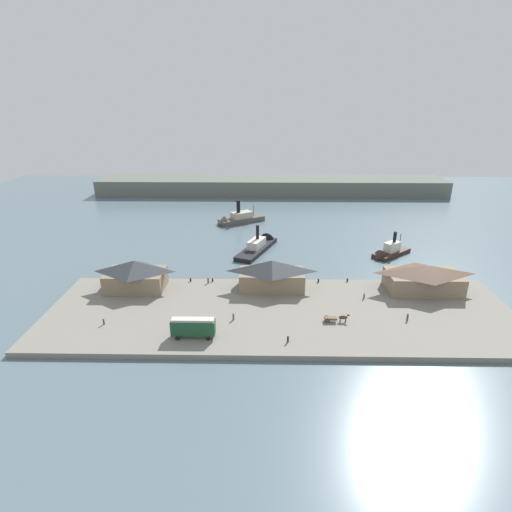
{
  "coord_description": "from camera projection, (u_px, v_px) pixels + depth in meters",
  "views": [
    {
      "loc": [
        -4.15,
        -108.45,
        48.63
      ],
      "look_at": [
        -6.34,
        11.8,
        2.0
      ],
      "focal_mm": 29.13,
      "sensor_mm": 36.0,
      "label": 1
    }
  ],
  "objects": [
    {
      "name": "pedestrian_near_cart",
      "position": [
        408.0,
        317.0,
        93.47
      ],
      "size": [
        0.44,
        0.44,
        1.77
      ],
      "color": "#3D4C42",
      "rests_on": "quay_promenade"
    },
    {
      "name": "mooring_post_east",
      "position": [
        318.0,
        281.0,
        112.73
      ],
      "size": [
        0.44,
        0.44,
        0.9
      ],
      "primitive_type": "cylinder",
      "color": "black",
      "rests_on": "quay_promenade"
    },
    {
      "name": "ferry_shed_west_terminal",
      "position": [
        272.0,
        274.0,
        107.77
      ],
      "size": [
        17.05,
        8.6,
        7.91
      ],
      "color": "#847056",
      "rests_on": "quay_promenade"
    },
    {
      "name": "mooring_post_center_east",
      "position": [
        347.0,
        280.0,
        113.17
      ],
      "size": [
        0.44,
        0.44,
        0.9
      ],
      "primitive_type": "cylinder",
      "color": "black",
      "rests_on": "quay_promenade"
    },
    {
      "name": "quay_promenade",
      "position": [
        280.0,
        313.0,
        97.88
      ],
      "size": [
        110.0,
        36.0,
        1.2
      ],
      "primitive_type": "cube",
      "color": "gray",
      "rests_on": "ground"
    },
    {
      "name": "ferry_mid_harbor",
      "position": [
        260.0,
        245.0,
        141.34
      ],
      "size": [
        14.71,
        25.35,
        10.72
      ],
      "color": "black",
      "rests_on": "ground"
    },
    {
      "name": "pedestrian_walking_west",
      "position": [
        233.0,
        317.0,
        93.64
      ],
      "size": [
        0.44,
        0.44,
        1.77
      ],
      "color": "#6B5B4C",
      "rests_on": "quay_promenade"
    },
    {
      "name": "far_headland",
      "position": [
        271.0,
        186.0,
        219.71
      ],
      "size": [
        180.0,
        24.0,
        8.0
      ],
      "primitive_type": "cube",
      "color": "#60665B",
      "rests_on": "ground"
    },
    {
      "name": "ferry_shed_customs_shed",
      "position": [
        424.0,
        278.0,
        106.73
      ],
      "size": [
        18.73,
        10.5,
        7.1
      ],
      "color": "#847056",
      "rests_on": "quay_promenade"
    },
    {
      "name": "mooring_post_center_west",
      "position": [
        191.0,
        280.0,
        113.21
      ],
      "size": [
        0.44,
        0.44,
        0.9
      ],
      "primitive_type": "cylinder",
      "color": "black",
      "rests_on": "quay_promenade"
    },
    {
      "name": "ferry_moored_west",
      "position": [
        237.0,
        219.0,
        168.57
      ],
      "size": [
        20.41,
        15.6,
        10.99
      ],
      "color": "#514C47",
      "rests_on": "ground"
    },
    {
      "name": "pedestrian_near_east_shed",
      "position": [
        104.0,
        322.0,
        91.76
      ],
      "size": [
        0.38,
        0.38,
        1.56
      ],
      "color": "#3D4C42",
      "rests_on": "quay_promenade"
    },
    {
      "name": "ferry_outer_harbor",
      "position": [
        388.0,
        253.0,
        133.77
      ],
      "size": [
        15.12,
        13.9,
        9.46
      ],
      "color": "black",
      "rests_on": "ground"
    },
    {
      "name": "mooring_post_west",
      "position": [
        213.0,
        280.0,
        113.12
      ],
      "size": [
        0.44,
        0.44,
        0.9
      ],
      "primitive_type": "cylinder",
      "color": "black",
      "rests_on": "quay_promenade"
    },
    {
      "name": "street_tram",
      "position": [
        193.0,
        326.0,
        86.25
      ],
      "size": [
        9.18,
        2.66,
        4.43
      ],
      "color": "#1E4C2D",
      "rests_on": "quay_promenade"
    },
    {
      "name": "pedestrian_standing_center",
      "position": [
        208.0,
        280.0,
        111.97
      ],
      "size": [
        0.43,
        0.43,
        1.74
      ],
      "color": "#4C3D33",
      "rests_on": "quay_promenade"
    },
    {
      "name": "pedestrian_at_waters_edge",
      "position": [
        364.0,
        296.0,
        103.56
      ],
      "size": [
        0.38,
        0.38,
        1.53
      ],
      "color": "#3D4C42",
      "rests_on": "quay_promenade"
    },
    {
      "name": "pedestrian_walking_east",
      "position": [
        288.0,
        339.0,
        85.13
      ],
      "size": [
        0.4,
        0.4,
        1.6
      ],
      "color": "#232328",
      "rests_on": "quay_promenade"
    },
    {
      "name": "seawall_edge",
      "position": [
        278.0,
        281.0,
        115.07
      ],
      "size": [
        110.0,
        0.8,
        1.0
      ],
      "primitive_type": "cube",
      "color": "#666159",
      "rests_on": "ground"
    },
    {
      "name": "ground_plane",
      "position": [
        277.0,
        278.0,
        118.61
      ],
      "size": [
        320.0,
        320.0,
        0.0
      ],
      "primitive_type": "plane",
      "color": "slate"
    },
    {
      "name": "horse_cart",
      "position": [
        336.0,
        318.0,
        92.83
      ],
      "size": [
        5.66,
        1.37,
        1.87
      ],
      "color": "brown",
      "rests_on": "quay_promenade"
    },
    {
      "name": "ferry_shed_central_terminal",
      "position": [
        135.0,
        275.0,
        107.69
      ],
      "size": [
        15.2,
        9.86,
        7.88
      ],
      "color": "#847056",
      "rests_on": "quay_promenade"
    }
  ]
}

